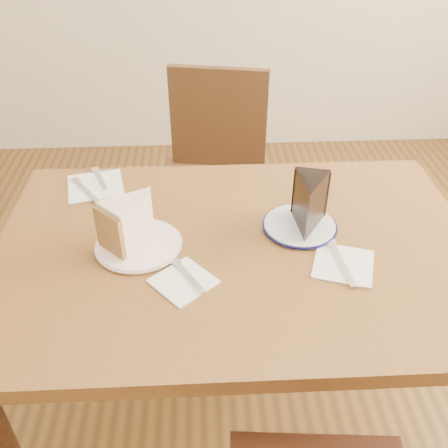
{
  "coord_description": "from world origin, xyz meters",
  "views": [
    {
      "loc": [
        -0.08,
        -0.96,
        1.52
      ],
      "look_at": [
        -0.03,
        0.02,
        0.8
      ],
      "focal_mm": 40.0,
      "sensor_mm": 36.0,
      "label": 1
    }
  ],
  "objects_px": {
    "table": "(237,275)",
    "chocolate_cake": "(309,207)",
    "plate_navy": "(300,226)",
    "plate_cream": "(139,245)",
    "chair_far": "(213,181)",
    "carrot_cake": "(132,221)"
  },
  "relations": [
    {
      "from": "table",
      "to": "carrot_cake",
      "type": "distance_m",
      "value": 0.3
    },
    {
      "from": "chair_far",
      "to": "carrot_cake",
      "type": "distance_m",
      "value": 0.78
    },
    {
      "from": "table",
      "to": "carrot_cake",
      "type": "height_order",
      "value": "carrot_cake"
    },
    {
      "from": "table",
      "to": "chair_far",
      "type": "distance_m",
      "value": 0.72
    },
    {
      "from": "plate_cream",
      "to": "plate_navy",
      "type": "relative_size",
      "value": 1.11
    },
    {
      "from": "plate_cream",
      "to": "carrot_cake",
      "type": "xyz_separation_m",
      "value": [
        -0.01,
        0.02,
        0.06
      ]
    },
    {
      "from": "plate_navy",
      "to": "plate_cream",
      "type": "bearing_deg",
      "value": -171.85
    },
    {
      "from": "chair_far",
      "to": "plate_navy",
      "type": "height_order",
      "value": "chair_far"
    },
    {
      "from": "plate_cream",
      "to": "chocolate_cake",
      "type": "xyz_separation_m",
      "value": [
        0.42,
        0.04,
        0.07
      ]
    },
    {
      "from": "plate_navy",
      "to": "chocolate_cake",
      "type": "relative_size",
      "value": 1.46
    },
    {
      "from": "chair_far",
      "to": "chocolate_cake",
      "type": "bearing_deg",
      "value": 119.56
    },
    {
      "from": "plate_cream",
      "to": "carrot_cake",
      "type": "distance_m",
      "value": 0.06
    },
    {
      "from": "table",
      "to": "carrot_cake",
      "type": "xyz_separation_m",
      "value": [
        -0.25,
        0.02,
        0.17
      ]
    },
    {
      "from": "plate_cream",
      "to": "chocolate_cake",
      "type": "distance_m",
      "value": 0.43
    },
    {
      "from": "chair_far",
      "to": "carrot_cake",
      "type": "xyz_separation_m",
      "value": [
        -0.21,
        -0.68,
        0.31
      ]
    },
    {
      "from": "table",
      "to": "chocolate_cake",
      "type": "xyz_separation_m",
      "value": [
        0.18,
        0.05,
        0.17
      ]
    },
    {
      "from": "chair_far",
      "to": "plate_cream",
      "type": "xyz_separation_m",
      "value": [
        -0.2,
        -0.7,
        0.25
      ]
    },
    {
      "from": "chair_far",
      "to": "carrot_cake",
      "type": "bearing_deg",
      "value": 83.81
    },
    {
      "from": "plate_navy",
      "to": "chocolate_cake",
      "type": "distance_m",
      "value": 0.07
    },
    {
      "from": "plate_navy",
      "to": "carrot_cake",
      "type": "relative_size",
      "value": 1.43
    },
    {
      "from": "chair_far",
      "to": "carrot_cake",
      "type": "height_order",
      "value": "chair_far"
    },
    {
      "from": "table",
      "to": "plate_navy",
      "type": "height_order",
      "value": "plate_navy"
    }
  ]
}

